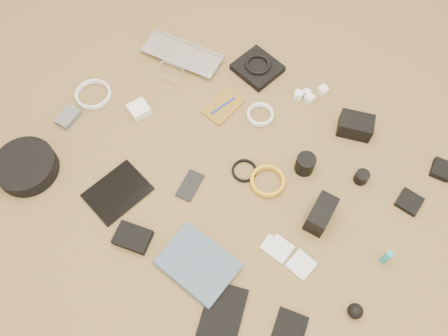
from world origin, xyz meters
The scene contains 33 objects.
laptop centered at (-0.44, 0.32, 0.01)m, with size 0.35×0.24×0.03m, color silver.
headphone_pouch centered at (-0.13, 0.48, 0.02)m, with size 0.18×0.17×0.03m, color black.
headphones centered at (-0.13, 0.48, 0.04)m, with size 0.11×0.11×0.01m, color black.
charger_a centered at (0.10, 0.48, 0.01)m, with size 0.03×0.03×0.02m, color white.
charger_b centered at (0.08, 0.45, 0.02)m, with size 0.03×0.03×0.03m, color white.
charger_c centered at (0.16, 0.53, 0.02)m, with size 0.03×0.03×0.03m, color white.
charger_d centered at (0.13, 0.46, 0.02)m, with size 0.03×0.03×0.03m, color white.
dslr_camera centered at (0.35, 0.43, 0.04)m, with size 0.13×0.09×0.07m, color black.
lens_pouch centered at (0.70, 0.44, 0.01)m, with size 0.07×0.08×0.03m, color black.
notebook_olive centered at (-0.15, 0.24, 0.00)m, with size 0.10×0.16×0.01m, color olive.
pen_blue centered at (-0.15, 0.24, 0.01)m, with size 0.01×0.01×0.13m, color #1629B6.
cable_white_a centered at (0.00, 0.28, 0.01)m, with size 0.11×0.11×0.01m, color white.
lens_a centered at (0.26, 0.17, 0.04)m, with size 0.07×0.07×0.08m, color black.
lens_b centered at (0.46, 0.24, 0.02)m, with size 0.05×0.05×0.05m, color black.
card_reader centered at (0.65, 0.25, 0.01)m, with size 0.08×0.08×0.02m, color black.
power_brick centered at (-0.43, 0.04, 0.02)m, with size 0.08×0.08×0.03m, color white.
cable_white_b centered at (-0.64, -0.01, 0.01)m, with size 0.15×0.15×0.01m, color white.
cable_black centered at (0.08, 0.03, 0.00)m, with size 0.10×0.10×0.01m, color black.
cable_yellow centered at (0.17, 0.04, 0.01)m, with size 0.13×0.13×0.02m, color gold.
flash centered at (0.40, 0.02, 0.05)m, with size 0.07×0.13×0.10m, color black.
lens_cleaner centered at (0.66, 0.00, 0.04)m, with size 0.02×0.02×0.08m, color teal.
battery_charger centered at (-0.65, -0.15, 0.01)m, with size 0.06×0.10×0.03m, color #59595E.
tablet centered at (-0.27, -0.30, 0.00)m, with size 0.17×0.22×0.01m, color black.
phone centered at (-0.06, -0.13, 0.00)m, with size 0.06×0.12×0.01m, color black.
filter_case_left centered at (0.31, -0.16, 0.00)m, with size 0.06×0.06×0.01m, color silver.
filter_case_mid centered at (0.34, -0.16, 0.01)m, with size 0.08×0.08×0.01m, color silver.
filter_case_right centered at (0.43, -0.17, 0.01)m, with size 0.08×0.08×0.01m, color silver.
air_blower centered at (0.65, -0.21, 0.03)m, with size 0.05×0.05×0.05m, color black.
headphone_case centered at (-0.61, -0.41, 0.03)m, with size 0.23×0.23×0.06m, color black.
drive_case centered at (-0.11, -0.40, 0.02)m, with size 0.12×0.09×0.03m, color black.
paperback centered at (0.12, -0.45, 0.01)m, with size 0.19×0.25×0.02m, color #41556E.
notebook_black_a centered at (0.29, -0.46, 0.01)m, with size 0.13×0.21×0.01m, color black.
notebook_black_b centered at (0.50, -0.39, 0.01)m, with size 0.10×0.15×0.01m, color black.
Camera 1 is at (0.42, -0.64, 1.48)m, focal length 35.00 mm.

